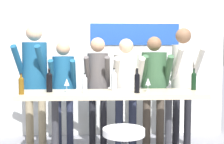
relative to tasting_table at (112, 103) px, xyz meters
The scene contains 16 objects.
back_wall 1.43m from the tasting_table, 89.79° to the left, with size 3.98×0.12×2.52m.
tasting_table is the anchor object (origin of this frame).
person_far_left 1.33m from the tasting_table, 149.89° to the left, with size 0.49×0.61×1.83m.
person_left 0.96m from the tasting_table, 137.05° to the left, with size 0.39×0.49×1.59m.
person_center_left 0.69m from the tasting_table, 106.25° to the left, with size 0.39×0.51×1.64m.
person_center 0.64m from the tasting_table, 67.03° to the left, with size 0.46×0.54×1.62m.
person_center_right 0.93m from the tasting_table, 43.17° to the left, with size 0.45×0.53×1.66m.
person_right 1.31m from the tasting_table, 29.66° to the left, with size 0.44×0.57×1.78m.
wine_bottle_0 0.86m from the tasting_table, behind, with size 0.08×0.08×0.30m.
wine_bottle_1 0.45m from the tasting_table, 160.39° to the right, with size 0.06×0.06×0.26m.
wine_bottle_2 0.43m from the tasting_table, 19.24° to the right, with size 0.07×0.07×0.31m.
wine_bottle_3 0.31m from the tasting_table, 77.03° to the left, with size 0.07×0.07×0.30m.
wine_bottle_4 1.16m from the tasting_table, behind, with size 0.06×0.06×0.26m.
wine_bottle_5 1.15m from the tasting_table, ahead, with size 0.06×0.06×0.29m.
wine_glass_0 0.53m from the tasting_table, ahead, with size 0.07×0.07×0.18m.
wine_glass_1 0.64m from the tasting_table, behind, with size 0.07×0.07×0.18m.
Camera 1 is at (-0.23, -3.97, 1.51)m, focal length 50.00 mm.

